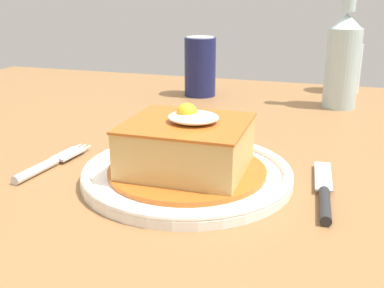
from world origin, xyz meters
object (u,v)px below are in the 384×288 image
knife (324,196)px  soda_can (200,67)px  drinking_glass (344,71)px  main_plate (187,173)px  fork (47,165)px  beer_bottle_clear (343,56)px

knife → soda_can: size_ratio=1.34×
drinking_glass → main_plate: bearing=-107.2°
main_plate → fork: main_plate is taller
soda_can → beer_bottle_clear: size_ratio=0.47×
soda_can → knife: bearing=-58.8°
fork → knife: size_ratio=0.86×
knife → drinking_glass: 0.59m
beer_bottle_clear → fork: bearing=-128.4°
fork → soda_can: bearing=81.5°
fork → drinking_glass: size_ratio=1.35×
soda_can → drinking_glass: soda_can is taller
fork → drinking_glass: bearing=58.6°
knife → drinking_glass: (0.02, 0.59, 0.04)m
main_plate → beer_bottle_clear: (0.17, 0.43, 0.09)m
knife → soda_can: 0.54m
fork → soda_can: 0.47m
fork → beer_bottle_clear: beer_bottle_clear is taller
main_plate → fork: bearing=-174.0°
fork → knife: bearing=1.4°
soda_can → main_plate: bearing=-75.6°
main_plate → knife: 0.16m
beer_bottle_clear → drinking_glass: size_ratio=2.53×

